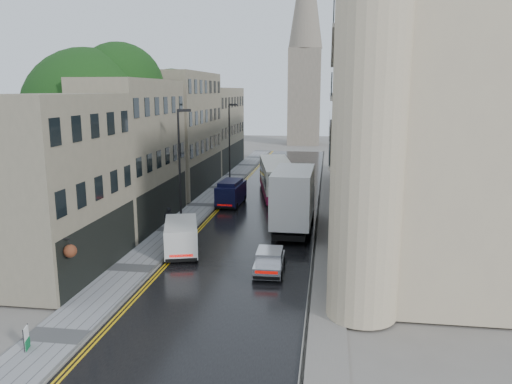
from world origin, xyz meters
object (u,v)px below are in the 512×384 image
(navy_van, at_px, (217,195))
(lamp_post_far, at_px, (229,147))
(pedestrian, at_px, (169,220))
(estate_sign, at_px, (26,338))
(white_lorry, at_px, (274,205))
(lamp_post_near, at_px, (180,171))
(tree_near, at_px, (90,136))
(white_van, at_px, (166,246))
(cream_bus, at_px, (266,185))
(silver_hatchback, at_px, (254,268))
(tree_far, at_px, (154,131))

(navy_van, height_order, lamp_post_far, lamp_post_far)
(pedestrian, relative_size, estate_sign, 2.12)
(white_lorry, distance_m, lamp_post_near, 7.36)
(pedestrian, bearing_deg, navy_van, -115.76)
(white_lorry, xyz_separation_m, pedestrian, (-7.59, -0.28, -1.31))
(tree_near, relative_size, white_van, 2.98)
(tree_near, bearing_deg, pedestrian, -15.57)
(cream_bus, xyz_separation_m, pedestrian, (-5.62, -11.50, -0.59))
(estate_sign, bearing_deg, lamp_post_far, 72.64)
(estate_sign, bearing_deg, white_lorry, 49.80)
(navy_van, distance_m, lamp_post_near, 8.15)
(lamp_post_near, bearing_deg, silver_hatchback, -58.84)
(tree_near, relative_size, white_lorry, 1.54)
(lamp_post_near, height_order, lamp_post_far, lamp_post_near)
(tree_near, bearing_deg, white_van, -42.79)
(lamp_post_near, bearing_deg, tree_far, 109.98)
(estate_sign, bearing_deg, tree_near, 93.09)
(silver_hatchback, relative_size, pedestrian, 1.83)
(cream_bus, distance_m, white_lorry, 11.41)
(tree_near, relative_size, cream_bus, 1.14)
(navy_van, bearing_deg, tree_near, -138.15)
(lamp_post_far, xyz_separation_m, estate_sign, (-1.49, -34.41, -3.94))
(estate_sign, bearing_deg, navy_van, 70.22)
(navy_van, bearing_deg, pedestrian, -98.30)
(tree_near, distance_m, silver_hatchback, 18.04)
(lamp_post_far, bearing_deg, estate_sign, -82.80)
(cream_bus, height_order, lamp_post_far, lamp_post_far)
(silver_hatchback, height_order, lamp_post_far, lamp_post_far)
(lamp_post_near, xyz_separation_m, lamp_post_far, (0.41, 16.54, -0.03))
(tree_far, bearing_deg, cream_bus, -15.66)
(cream_bus, height_order, pedestrian, cream_bus)
(navy_van, xyz_separation_m, estate_sign, (-2.16, -25.24, -0.64))
(cream_bus, relative_size, estate_sign, 13.33)
(silver_hatchback, distance_m, estate_sign, 11.99)
(white_van, relative_size, estate_sign, 5.09)
(cream_bus, bearing_deg, white_van, -113.45)
(tree_far, distance_m, pedestrian, 16.88)
(silver_hatchback, distance_m, pedestrian, 10.75)
(silver_hatchback, bearing_deg, white_van, 159.44)
(tree_near, distance_m, lamp_post_far, 17.67)
(tree_far, bearing_deg, pedestrian, -67.20)
(white_lorry, height_order, navy_van, white_lorry)
(white_lorry, distance_m, pedestrian, 7.70)
(navy_van, bearing_deg, estate_sign, -92.00)
(tree_far, bearing_deg, lamp_post_near, -63.60)
(tree_far, bearing_deg, estate_sign, -79.71)
(tree_near, distance_m, white_lorry, 14.91)
(silver_hatchback, bearing_deg, estate_sign, -132.52)
(estate_sign, bearing_deg, silver_hatchback, 33.90)
(pedestrian, bearing_deg, estate_sign, 73.76)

